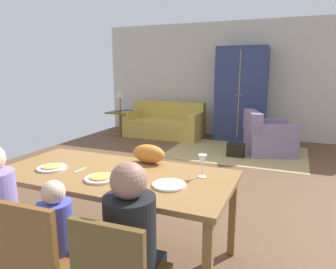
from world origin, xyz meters
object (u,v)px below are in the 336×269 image
object	(u,v)px
couch	(165,124)
armchair	(267,137)
armoire	(241,94)
book_lower	(127,111)
person_man	(1,223)
plate_near_child	(101,179)
wine_glass	(202,161)
table_lamp	(120,94)
dining_chair_child	(42,256)
dining_table	(114,180)
handbag	(236,150)
person_woman	(134,257)
side_table	(121,120)
book_upper	(128,110)
plate_near_man	(52,168)
plate_near_woman	(169,185)
cat	(149,154)
person_child	(61,250)

from	to	relation	value
couch	armchair	size ratio (longest dim) A/B	1.67
armoire	book_lower	distance (m)	2.74
couch	person_man	bearing A→B (deg)	-79.33
plate_near_child	armchair	distance (m)	4.32
wine_glass	table_lamp	size ratio (longest dim) A/B	0.34
dining_chair_child	dining_table	bearing A→B (deg)	90.25
handbag	armchair	bearing A→B (deg)	44.01
person_woman	table_lamp	distance (m)	6.02
dining_table	plate_near_child	xyz separation A→B (m)	(0.00, -0.18, 0.08)
dining_chair_child	side_table	size ratio (longest dim) A/B	1.50
couch	armoire	bearing A→B (deg)	9.99
table_lamp	book_upper	distance (m)	0.44
person_man	side_table	distance (m)	5.50
plate_near_man	side_table	distance (m)	5.03
plate_near_woman	cat	distance (m)	0.61
person_man	couch	bearing A→B (deg)	100.67
person_child	armchair	bearing A→B (deg)	79.24
plate_near_child	side_table	distance (m)	5.33
book_lower	plate_near_woman	bearing A→B (deg)	-56.84
plate_near_child	handbag	distance (m)	3.80
wine_glass	cat	distance (m)	0.59
book_lower	handbag	world-z (taller)	book_lower
wine_glass	dining_chair_child	bearing A→B (deg)	-125.15
wine_glass	handbag	size ratio (longest dim) A/B	0.58
plate_near_man	handbag	distance (m)	3.83
armchair	person_child	bearing A→B (deg)	-100.76
plate_near_child	book_upper	distance (m)	5.22
person_man	table_lamp	bearing A→B (deg)	112.25
plate_near_child	book_upper	xyz separation A→B (m)	(-2.42, 4.62, -0.15)
cat	person_man	bearing A→B (deg)	-120.53
armoire	person_woman	bearing A→B (deg)	-86.49
couch	armoire	size ratio (longest dim) A/B	0.87
person_child	book_upper	world-z (taller)	person_child
wine_glass	book_lower	size ratio (longest dim) A/B	0.85
plate_near_woman	person_child	size ratio (longest dim) A/B	0.27
armchair	handbag	size ratio (longest dim) A/B	3.42
book_lower	couch	bearing A→B (deg)	12.82
armoire	book_upper	distance (m)	2.71
wine_glass	table_lamp	xyz separation A→B (m)	(-3.34, 4.26, 0.12)
wine_glass	armoire	size ratio (longest dim) A/B	0.09
couch	handbag	distance (m)	2.27
dining_table	person_woman	distance (m)	0.87
dining_table	book_upper	world-z (taller)	dining_table
person_child	person_woman	size ratio (longest dim) A/B	0.83
person_woman	book_upper	bearing A→B (deg)	120.23
dining_table	armchair	bearing A→B (deg)	77.55
person_child	couch	bearing A→B (deg)	106.16
plate_near_man	table_lamp	xyz separation A→B (m)	(-2.08, 4.56, 0.24)
armchair	handbag	xyz separation A→B (m)	(-0.50, -0.48, -0.19)
cat	armchair	size ratio (longest dim) A/B	0.29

